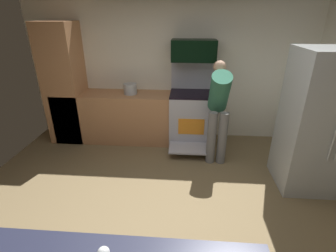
% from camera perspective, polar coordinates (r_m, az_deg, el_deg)
% --- Properties ---
extents(ground_plane, '(5.20, 4.80, 0.02)m').
position_cam_1_polar(ground_plane, '(3.16, -2.07, -20.08)').
color(ground_plane, olive).
extents(wall_back, '(5.20, 0.12, 2.60)m').
position_cam_1_polar(wall_back, '(4.69, 0.90, 13.12)').
color(wall_back, white).
rests_on(wall_back, ground).
extents(lower_cabinet_run, '(2.40, 0.60, 0.90)m').
position_cam_1_polar(lower_cabinet_run, '(4.73, -10.40, 2.06)').
color(lower_cabinet_run, tan).
rests_on(lower_cabinet_run, ground).
extents(cabinet_column, '(0.60, 0.60, 2.10)m').
position_cam_1_polar(cabinet_column, '(4.90, -22.48, 8.79)').
color(cabinet_column, tan).
rests_on(cabinet_column, ground).
extents(oven_range, '(0.76, 1.04, 1.47)m').
position_cam_1_polar(oven_range, '(4.54, 5.31, 2.18)').
color(oven_range, '#B6B7C4').
rests_on(oven_range, ground).
extents(microwave, '(0.74, 0.38, 0.35)m').
position_cam_1_polar(microwave, '(4.35, 5.90, 16.80)').
color(microwave, black).
rests_on(microwave, oven_range).
extents(refrigerator, '(0.89, 0.77, 1.85)m').
position_cam_1_polar(refrigerator, '(3.76, 31.76, 0.63)').
color(refrigerator, '#B8BFC0').
rests_on(refrigerator, ground).
extents(person_cook, '(0.31, 0.61, 1.56)m').
position_cam_1_polar(person_cook, '(3.91, 11.48, 4.54)').
color(person_cook, slate).
rests_on(person_cook, ground).
extents(stock_pot, '(0.23, 0.23, 0.18)m').
position_cam_1_polar(stock_pot, '(4.51, -8.62, 8.39)').
color(stock_pot, '#B0B5BB').
rests_on(stock_pot, lower_cabinet_run).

